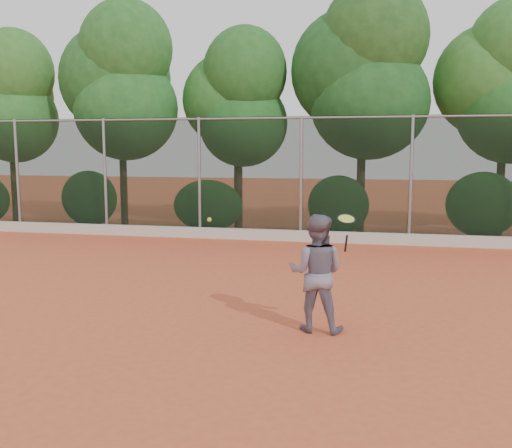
# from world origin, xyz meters

# --- Properties ---
(ground) EXTENTS (80.00, 80.00, 0.00)m
(ground) POSITION_xyz_m (0.00, 0.00, 0.00)
(ground) COLOR #CB5330
(ground) RESTS_ON ground
(concrete_curb) EXTENTS (24.00, 0.20, 0.30)m
(concrete_curb) POSITION_xyz_m (0.00, 6.82, 0.15)
(concrete_curb) COLOR beige
(concrete_curb) RESTS_ON ground
(tennis_player) EXTENTS (0.86, 0.69, 1.69)m
(tennis_player) POSITION_xyz_m (1.32, -1.02, 0.85)
(tennis_player) COLOR slate
(tennis_player) RESTS_ON ground
(chainlink_fence) EXTENTS (24.09, 0.09, 3.50)m
(chainlink_fence) POSITION_xyz_m (-0.00, 7.00, 1.86)
(chainlink_fence) COLOR black
(chainlink_fence) RESTS_ON ground
(foliage_backdrop) EXTENTS (23.70, 3.63, 7.55)m
(foliage_backdrop) POSITION_xyz_m (-0.55, 8.98, 4.40)
(foliage_backdrop) COLOR #47341B
(foliage_backdrop) RESTS_ON ground
(tennis_racket) EXTENTS (0.32, 0.31, 0.54)m
(tennis_racket) POSITION_xyz_m (1.74, -1.21, 1.62)
(tennis_racket) COLOR black
(tennis_racket) RESTS_ON ground
(tennis_ball_in_flight) EXTENTS (0.07, 0.07, 0.07)m
(tennis_ball_in_flight) POSITION_xyz_m (-0.37, -0.67, 1.53)
(tennis_ball_in_flight) COLOR gold
(tennis_ball_in_flight) RESTS_ON ground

